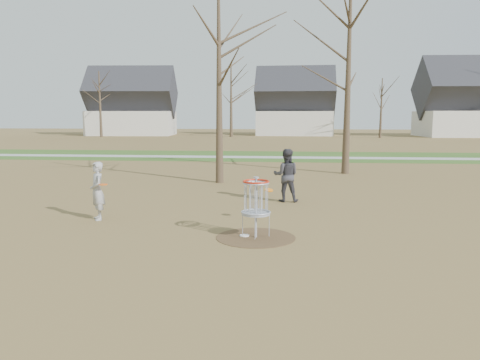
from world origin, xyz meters
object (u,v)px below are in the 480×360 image
object	(u,v)px
player_throwing	(286,175)
disc_grounded	(244,235)
disc_golf_basket	(256,198)
player_standing	(97,191)

from	to	relation	value
player_throwing	disc_grounded	world-z (taller)	player_throwing
disc_golf_basket	disc_grounded	bearing A→B (deg)	161.92
player_throwing	disc_grounded	bearing A→B (deg)	78.87
player_standing	player_throwing	xyz separation A→B (m)	(4.95, 3.10, 0.08)
disc_golf_basket	player_throwing	bearing A→B (deg)	81.38
player_throwing	disc_grounded	distance (m)	4.62
player_throwing	disc_grounded	xyz separation A→B (m)	(-0.95, -4.45, -0.82)
player_throwing	disc_golf_basket	xyz separation A→B (m)	(-0.69, -4.53, 0.07)
player_standing	disc_golf_basket	world-z (taller)	player_standing
player_standing	disc_golf_basket	distance (m)	4.50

